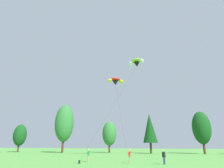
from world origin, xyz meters
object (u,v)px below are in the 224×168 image
Objects in this scene: kite_flyer_mid at (129,155)px; parafoil_kite_high_lime_white at (137,63)px; parafoil_kite_mid_red_yellow at (115,81)px; backpack at (79,162)px; kite_flyer_near at (88,154)px; kite_flyer_far at (164,156)px.

kite_flyer_mid is 23.27m from parafoil_kite_high_lime_white.
parafoil_kite_high_lime_white is 6.34m from parafoil_kite_mid_red_yellow.
parafoil_kite_high_lime_white is at bearing -42.44° from backpack.
parafoil_kite_high_lime_white is at bearing -5.78° from parafoil_kite_mid_red_yellow.
backpack is (-0.24, -2.42, -0.80)m from kite_flyer_near.
parafoil_kite_high_lime_white reaches higher than kite_flyer_far.
kite_flyer_far is 0.09× the size of parafoil_kite_high_lime_white.
kite_flyer_mid is 6.49m from backpack.
kite_flyer_mid is 0.11× the size of parafoil_kite_mid_red_yellow.
backpack is (-6.20, -1.77, -0.80)m from kite_flyer_mid.
kite_flyer_mid is 4.23× the size of backpack.
kite_flyer_far is (10.28, -0.71, -0.01)m from kite_flyer_near.
kite_flyer_near is 4.23× the size of backpack.
kite_flyer_near is at bearing -92.80° from parafoil_kite_mid_red_yellow.
parafoil_kite_high_lime_white is 1.24× the size of parafoil_kite_mid_red_yellow.
kite_flyer_near is at bearing 173.83° from kite_flyer_mid.
kite_flyer_far is 4.23× the size of backpack.
kite_flyer_far reaches higher than backpack.
kite_flyer_mid is at bearing -95.33° from backpack.
kite_flyer_far is 23.76m from parafoil_kite_high_lime_white.
parafoil_kite_mid_red_yellow is (-5.03, 0.51, -3.83)m from parafoil_kite_high_lime_white.
kite_flyer_near and kite_flyer_far have the same top height.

